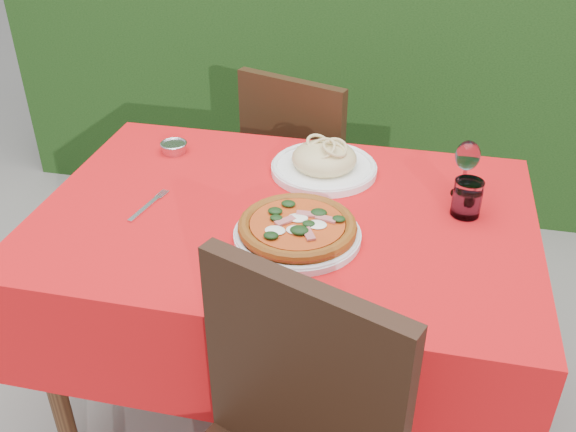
% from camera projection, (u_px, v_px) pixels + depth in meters
% --- Properties ---
extents(ground, '(60.00, 60.00, 0.00)m').
position_uv_depth(ground, '(285.00, 410.00, 2.04)').
color(ground, slate).
rests_on(ground, ground).
extents(dining_table, '(1.26, 0.86, 0.75)m').
position_uv_depth(dining_table, '(285.00, 259.00, 1.72)').
color(dining_table, '#4B2D18').
rests_on(dining_table, ground).
extents(chair_far, '(0.51, 0.51, 0.88)m').
position_uv_depth(chair_far, '(305.00, 169.00, 2.35)').
color(chair_far, black).
rests_on(chair_far, ground).
extents(pizza_plate, '(0.36, 0.36, 0.06)m').
position_uv_depth(pizza_plate, '(297.00, 229.00, 1.52)').
color(pizza_plate, silver).
rests_on(pizza_plate, dining_table).
extents(pasta_plate, '(0.30, 0.30, 0.09)m').
position_uv_depth(pasta_plate, '(324.00, 162.00, 1.80)').
color(pasta_plate, white).
rests_on(pasta_plate, dining_table).
extents(water_glass, '(0.07, 0.07, 0.10)m').
position_uv_depth(water_glass, '(467.00, 200.00, 1.60)').
color(water_glass, silver).
rests_on(water_glass, dining_table).
extents(wine_glass, '(0.06, 0.06, 0.16)m').
position_uv_depth(wine_glass, '(467.00, 158.00, 1.65)').
color(wine_glass, silver).
rests_on(wine_glass, dining_table).
extents(fork, '(0.06, 0.18, 0.00)m').
position_uv_depth(fork, '(145.00, 209.00, 1.65)').
color(fork, silver).
rests_on(fork, dining_table).
extents(steel_ramekin, '(0.07, 0.07, 0.03)m').
position_uv_depth(steel_ramekin, '(174.00, 148.00, 1.92)').
color(steel_ramekin, '#BBBAC2').
rests_on(steel_ramekin, dining_table).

